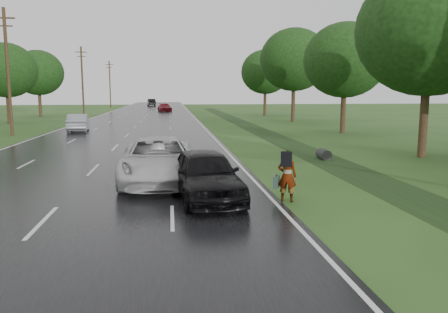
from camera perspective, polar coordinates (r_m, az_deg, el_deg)
name	(u,v)px	position (r m, az deg, el deg)	size (l,w,h in m)	color
ground	(42,223)	(12.93, -22.62, -8.06)	(220.00, 220.00, 0.00)	#294D1B
road	(143,119)	(57.16, -10.55, 4.82)	(14.00, 180.00, 0.04)	black
edge_stripe_east	(195,119)	(57.14, -3.76, 4.97)	(0.12, 180.00, 0.01)	silver
edge_stripe_west	(89,119)	(57.96, -17.25, 4.66)	(0.12, 180.00, 0.01)	silver
center_line	(143,119)	(57.15, -10.56, 4.85)	(0.12, 180.00, 0.01)	silver
drainage_ditch	(282,140)	(31.87, 7.58, 2.11)	(2.20, 120.00, 0.56)	black
utility_pole_mid	(8,70)	(39.09, -26.40, 10.05)	(1.60, 0.26, 10.00)	#322014
utility_pole_far	(82,80)	(68.15, -18.01, 9.48)	(1.60, 0.26, 10.00)	#322014
utility_pole_distant	(110,84)	(97.78, -14.68, 9.19)	(1.60, 0.26, 10.00)	#322014
tree_east_b	(430,31)	(25.96, 25.28, 14.66)	(7.60, 7.60, 10.11)	#322014
tree_east_c	(345,60)	(38.92, 15.54, 12.02)	(7.00, 7.00, 9.29)	#322014
tree_east_d	(294,60)	(52.07, 9.15, 12.37)	(8.00, 8.00, 10.76)	#322014
tree_east_f	(265,72)	(65.52, 5.42, 10.93)	(7.20, 7.20, 9.62)	#322014
tree_west_d	(6,70)	(53.97, -26.59, 10.04)	(6.60, 6.60, 8.80)	#322014
tree_west_f	(38,73)	(67.52, -23.11, 10.03)	(7.00, 7.00, 9.29)	#322014
pedestrian	(286,175)	(14.19, 8.15, -2.45)	(0.82, 0.85, 1.68)	#A5998C
white_pickup	(158,160)	(17.15, -8.59, -0.44)	(2.87, 6.22, 1.73)	silver
dark_sedan	(206,174)	(14.24, -2.43, -2.36)	(1.94, 4.82, 1.64)	black
silver_sedan	(78,123)	(40.67, -18.51, 4.21)	(1.63, 4.68, 1.54)	#919499
far_car_red	(165,108)	(77.59, -7.77, 6.36)	(1.99, 4.91, 1.42)	maroon
far_car_dark	(151,102)	(108.24, -9.47, 6.98)	(1.81, 5.19, 1.71)	black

